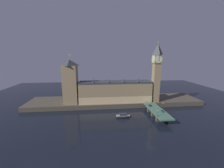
{
  "coord_description": "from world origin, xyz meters",
  "views": [
    {
      "loc": [
        -21.67,
        -133.93,
        60.93
      ],
      "look_at": [
        -6.09,
        20.0,
        29.75
      ],
      "focal_mm": 22.0,
      "sensor_mm": 36.0,
      "label": 1
    }
  ],
  "objects": [
    {
      "name": "street_lamp_far",
      "position": [
        32.08,
        9.72,
        10.63
      ],
      "size": [
        1.34,
        0.6,
        6.43
      ],
      "color": "#2D3333",
      "rests_on": "bridge"
    },
    {
      "name": "pedestrian_far_rail",
      "position": [
        32.48,
        4.88,
        7.47
      ],
      "size": [
        0.38,
        0.38,
        1.64
      ],
      "color": "black",
      "rests_on": "bridge"
    },
    {
      "name": "street_lamp_near",
      "position": [
        32.08,
        -19.72,
        10.33
      ],
      "size": [
        1.34,
        0.6,
        5.95
      ],
      "color": "#2D3333",
      "rests_on": "bridge"
    },
    {
      "name": "ground_plane",
      "position": [
        0.0,
        0.0,
        0.0
      ],
      "size": [
        400.0,
        400.0,
        0.0
      ],
      "primitive_type": "plane",
      "color": "black"
    },
    {
      "name": "victoria_tower",
      "position": [
        -54.66,
        29.58,
        31.61
      ],
      "size": [
        16.49,
        16.49,
        58.32
      ],
      "color": "#9E845B",
      "rests_on": "embankment"
    },
    {
      "name": "clock_tower",
      "position": [
        48.61,
        25.52,
        43.55
      ],
      "size": [
        9.99,
        10.1,
        72.17
      ],
      "color": "#9E845B",
      "rests_on": "embankment"
    },
    {
      "name": "bridge",
      "position": [
        38.42,
        -5.0,
        4.59
      ],
      "size": [
        13.51,
        46.0,
        6.6
      ],
      "color": "#4C7560",
      "rests_on": "ground_plane"
    },
    {
      "name": "boat_upstream",
      "position": [
        2.57,
        -5.7,
        1.64
      ],
      "size": [
        15.95,
        5.33,
        4.49
      ],
      "color": "#28282D",
      "rests_on": "ground_plane"
    },
    {
      "name": "embankment",
      "position": [
        0.0,
        39.0,
        2.66
      ],
      "size": [
        220.0,
        42.0,
        5.32
      ],
      "color": "#4C4438",
      "rests_on": "ground_plane"
    },
    {
      "name": "parliament_hall",
      "position": [
        -0.99,
        29.91,
        18.14
      ],
      "size": [
        87.85,
        19.14,
        30.93
      ],
      "color": "#9E845B",
      "rests_on": "embankment"
    },
    {
      "name": "street_lamp_mid",
      "position": [
        44.77,
        -5.0,
        11.01
      ],
      "size": [
        1.34,
        0.6,
        7.05
      ],
      "color": "#2D3333",
      "rests_on": "bridge"
    },
    {
      "name": "pedestrian_near_rail",
      "position": [
        32.48,
        -20.61,
        7.46
      ],
      "size": [
        0.38,
        0.38,
        1.63
      ],
      "color": "black",
      "rests_on": "bridge"
    },
    {
      "name": "car_northbound_lead",
      "position": [
        35.45,
        6.43,
        7.27
      ],
      "size": [
        1.9,
        4.09,
        1.43
      ],
      "color": "black",
      "rests_on": "bridge"
    },
    {
      "name": "pedestrian_mid_walk",
      "position": [
        44.37,
        -5.89,
        7.57
      ],
      "size": [
        0.38,
        0.38,
        1.81
      ],
      "color": "black",
      "rests_on": "bridge"
    },
    {
      "name": "car_southbound_lead",
      "position": [
        41.4,
        -10.84,
        7.29
      ],
      "size": [
        2.0,
        4.26,
        1.47
      ],
      "color": "#235633",
      "rests_on": "bridge"
    }
  ]
}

